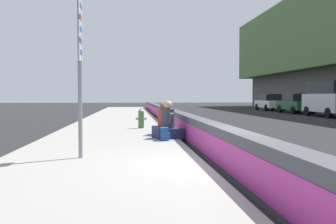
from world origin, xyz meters
The scene contains 11 objects.
ground_plane centered at (0.00, 0.00, 0.00)m, with size 160.00×160.00×0.00m, color #232326.
sidewalk_strip centered at (0.00, 2.65, 0.07)m, with size 80.00×4.40×0.14m, color gray.
jersey_barrier centered at (0.00, 0.00, 0.42)m, with size 76.00×0.45×0.85m.
route_sign_post centered at (1.01, 3.07, 2.23)m, with size 0.44×0.09×3.60m.
fire_hydrant centered at (8.63, 1.55, 0.59)m, with size 0.26×0.46×0.88m.
seated_person_foreground centered at (4.71, 0.78, 0.52)m, with size 0.95×1.04×1.21m.
seated_person_middle centered at (5.79, 0.85, 0.49)m, with size 0.71×0.82×1.11m.
backpack centered at (4.07, 0.95, 0.33)m, with size 0.32×0.28×0.40m.
parked_car_fourth centered at (18.46, -12.25, 1.35)m, with size 5.14×2.19×2.56m.
parked_car_midline centered at (24.29, -12.34, 0.86)m, with size 4.50×1.95×1.71m.
parked_car_far centered at (30.52, -12.33, 0.86)m, with size 4.51×1.97×1.71m.
Camera 1 is at (-7.39, 1.96, 1.49)m, focal length 40.44 mm.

